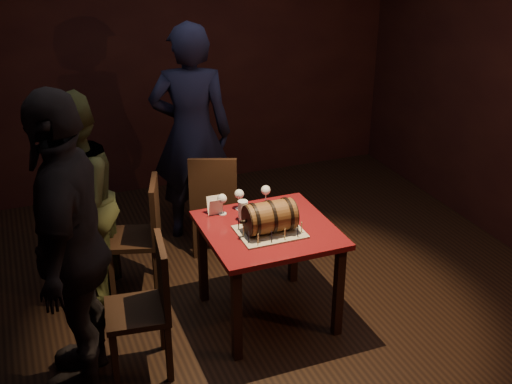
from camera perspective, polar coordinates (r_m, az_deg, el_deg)
room_shell at (r=4.35m, az=-0.41°, el=5.02°), size 5.04×5.04×2.80m
pub_table at (r=4.58m, az=1.08°, el=-4.37°), size 0.90×0.90×0.75m
cake_board at (r=4.46m, az=1.25°, el=-3.56°), size 0.45×0.35×0.01m
barrel_cake at (r=4.40m, az=1.26°, el=-2.23°), size 0.40×0.24×0.24m
birthday_candles at (r=4.44m, az=1.25°, el=-3.03°), size 0.40×0.30×0.09m
wine_glass_left at (r=4.67m, az=-3.03°, el=-0.68°), size 0.07×0.07×0.16m
wine_glass_mid at (r=4.74m, az=-1.51°, el=-0.27°), size 0.07×0.07×0.16m
wine_glass_right at (r=4.80m, az=0.87°, el=0.09°), size 0.07×0.07×0.16m
pint_of_ale at (r=4.60m, az=-1.17°, el=-1.69°), size 0.07×0.07×0.15m
menu_card at (r=4.69m, az=-3.69°, el=-1.28°), size 0.10×0.05×0.13m
chair_back at (r=5.49m, az=-3.75°, el=-0.62°), size 0.52×0.52×0.93m
chair_left_rear at (r=5.05m, az=-9.97°, el=-3.36°), size 0.50×0.50×0.93m
chair_left_front at (r=4.21m, az=-9.50°, el=-9.49°), size 0.45×0.45×0.93m
person_back at (r=5.67m, az=-5.76°, el=5.14°), size 0.82×0.66×1.96m
person_left_rear at (r=4.89m, az=-15.77°, el=-0.96°), size 0.87×0.97×1.65m
person_left_front at (r=3.99m, az=-16.14°, el=-4.65°), size 0.79×1.24×1.96m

